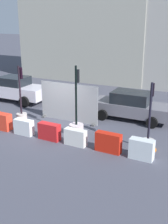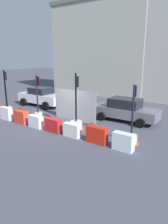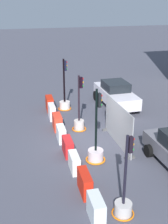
{
  "view_description": "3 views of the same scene",
  "coord_description": "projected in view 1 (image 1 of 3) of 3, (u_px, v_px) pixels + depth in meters",
  "views": [
    {
      "loc": [
        8.04,
        -12.12,
        5.73
      ],
      "look_at": [
        2.0,
        0.12,
        1.2
      ],
      "focal_mm": 47.54,
      "sensor_mm": 36.0,
      "label": 1
    },
    {
      "loc": [
        8.91,
        -9.73,
        4.28
      ],
      "look_at": [
        1.69,
        0.77,
        0.96
      ],
      "focal_mm": 33.17,
      "sensor_mm": 36.0,
      "label": 2
    },
    {
      "loc": [
        12.57,
        -3.56,
        7.01
      ],
      "look_at": [
        -1.68,
        0.36,
        1.09
      ],
      "focal_mm": 46.0,
      "sensor_mm": 36.0,
      "label": 3
    }
  ],
  "objects": [
    {
      "name": "construction_barrier_4",
      "position": [
        49.0,
        132.0,
        14.11
      ],
      "size": [
        1.09,
        0.44,
        0.81
      ],
      "color": "red",
      "rests_on": "ground_plane"
    },
    {
      "name": "construction_barrier_6",
      "position": [
        108.0,
        142.0,
        12.83
      ],
      "size": [
        1.16,
        0.41,
        0.87
      ],
      "color": "red",
      "rests_on": "ground_plane"
    },
    {
      "name": "traffic_light_1",
      "position": [
        22.0,
        113.0,
        16.17
      ],
      "size": [
        0.82,
        0.82,
        3.17
      ],
      "color": "#BCB1AC",
      "rests_on": "ground_plane"
    },
    {
      "name": "site_fence_panel",
      "position": [
        69.0,
        103.0,
        16.39
      ],
      "size": [
        3.51,
        0.5,
        2.14
      ],
      "color": "#9EA1A3",
      "rests_on": "ground_plane"
    },
    {
      "name": "ground_plane",
      "position": [
        49.0,
        129.0,
        15.5
      ],
      "size": [
        120.0,
        120.0,
        0.0
      ],
      "primitive_type": "plane",
      "color": "#454652"
    },
    {
      "name": "construction_barrier_2",
      "position": [
        2.0,
        121.0,
        15.36
      ],
      "size": [
        1.07,
        0.49,
        0.87
      ],
      "color": "red",
      "rests_on": "ground_plane"
    },
    {
      "name": "construction_barrier_3",
      "position": [
        24.0,
        127.0,
        14.7
      ],
      "size": [
        1.02,
        0.43,
        0.78
      ],
      "color": "silver",
      "rests_on": "ground_plane"
    },
    {
      "name": "car_grey_saloon",
      "position": [
        131.0,
        106.0,
        16.76
      ],
      "size": [
        4.56,
        2.06,
        1.59
      ],
      "color": "slate",
      "rests_on": "ground_plane"
    },
    {
      "name": "building_main_facade",
      "position": [
        92.0,
        18.0,
        27.2
      ],
      "size": [
        12.22,
        6.84,
        10.78
      ],
      "color": "#AAA99B",
      "rests_on": "ground_plane"
    },
    {
      "name": "traffic_light_3",
      "position": [
        148.0,
        139.0,
        13.01
      ],
      "size": [
        0.8,
        0.8,
        3.05
      ],
      "color": "#B8B4B2",
      "rests_on": "ground_plane"
    },
    {
      "name": "car_white_van",
      "position": [
        15.0,
        89.0,
        20.29
      ],
      "size": [
        4.56,
        2.17,
        1.69
      ],
      "color": "silver",
      "rests_on": "ground_plane"
    },
    {
      "name": "traffic_light_2",
      "position": [
        76.0,
        125.0,
        14.67
      ],
      "size": [
        0.93,
        0.93,
        3.45
      ],
      "color": "beige",
      "rests_on": "ground_plane"
    },
    {
      "name": "construction_barrier_7",
      "position": [
        142.0,
        149.0,
        12.19
      ],
      "size": [
        1.02,
        0.46,
        0.87
      ],
      "color": "silver",
      "rests_on": "ground_plane"
    },
    {
      "name": "construction_barrier_5",
      "position": [
        75.0,
        137.0,
        13.49
      ],
      "size": [
        1.05,
        0.4,
        0.77
      ],
      "color": "silver",
      "rests_on": "ground_plane"
    }
  ]
}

